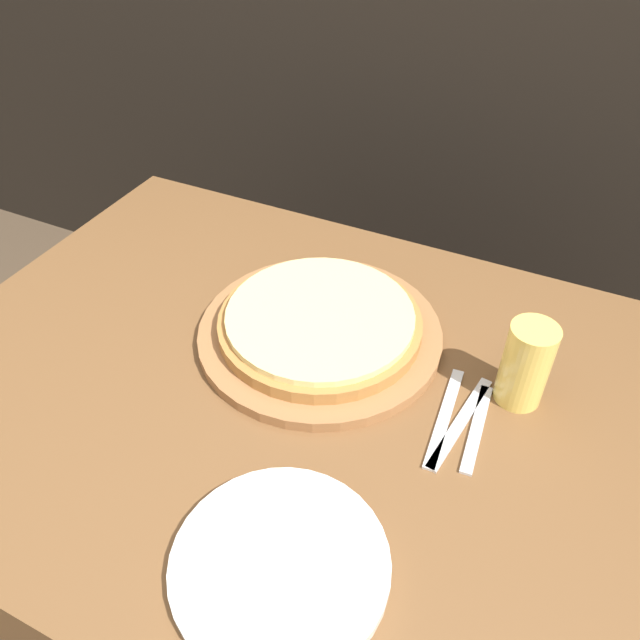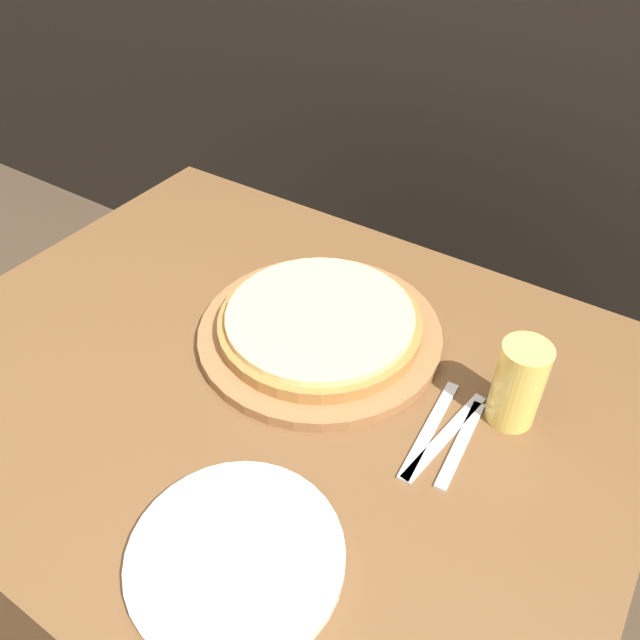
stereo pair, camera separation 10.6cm
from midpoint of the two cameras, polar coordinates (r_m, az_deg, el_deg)
name	(u,v)px [view 1 (the left image)]	position (r m, az deg, el deg)	size (l,w,h in m)	color
ground_plane	(288,595)	(1.66, -4.92, -23.85)	(12.00, 12.00, 0.00)	#473828
dining_table	(282,507)	(1.33, -5.90, -16.80)	(1.18, 0.93, 0.77)	brown
pizza_on_board	(320,327)	(1.07, -2.83, -0.74)	(0.42, 0.42, 0.06)	#99663D
beer_glass	(527,361)	(0.96, 15.44, -3.82)	(0.07, 0.07, 0.14)	#E5C65B
dinner_plate	(280,564)	(0.82, -7.61, -21.47)	(0.27, 0.27, 0.02)	silver
fork	(444,417)	(0.96, 8.23, -8.90)	(0.03, 0.21, 0.00)	silver
dinner_knife	(460,422)	(0.96, 9.65, -9.36)	(0.05, 0.21, 0.00)	silver
spoon	(477,428)	(0.96, 11.08, -9.82)	(0.03, 0.18, 0.00)	silver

